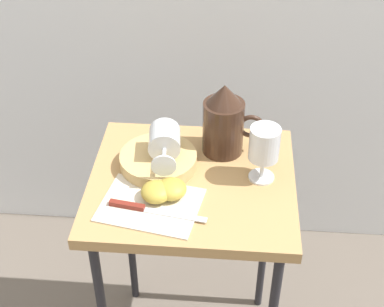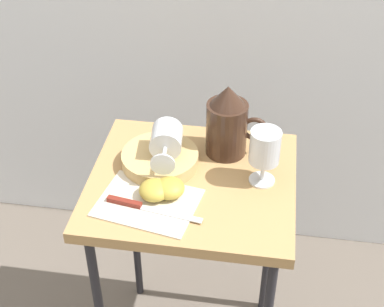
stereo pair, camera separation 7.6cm
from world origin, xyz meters
TOP-DOWN VIEW (x-y plane):
  - table at (0.00, 0.00)m, footprint 0.51×0.46m
  - linen_napkin at (-0.09, -0.10)m, footprint 0.25×0.21m
  - basket_tray at (-0.09, 0.05)m, footprint 0.19×0.19m
  - pitcher at (0.07, 0.13)m, footprint 0.16×0.11m
  - wine_glass_upright at (0.17, 0.02)m, footprint 0.07×0.07m
  - wine_glass_tipped_near at (-0.07, 0.05)m, footprint 0.09×0.15m
  - apple_half_left at (-0.08, -0.08)m, footprint 0.07×0.07m
  - apple_half_right at (-0.04, -0.07)m, footprint 0.07×0.07m
  - knife at (-0.10, -0.12)m, footprint 0.23×0.05m

SIDE VIEW (x-z plane):
  - table at x=0.00m, z-range 0.27..0.98m
  - linen_napkin at x=-0.09m, z-range 0.71..0.71m
  - knife at x=-0.10m, z-range 0.71..0.72m
  - basket_tray at x=-0.09m, z-range 0.71..0.74m
  - apple_half_left at x=-0.08m, z-range 0.71..0.75m
  - apple_half_right at x=-0.04m, z-range 0.71..0.75m
  - wine_glass_tipped_near at x=-0.07m, z-range 0.74..0.82m
  - pitcher at x=0.07m, z-range 0.69..0.88m
  - wine_glass_upright at x=0.17m, z-range 0.73..0.88m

